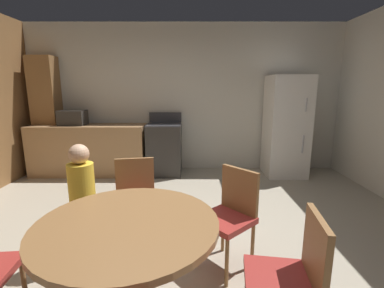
# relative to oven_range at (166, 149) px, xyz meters

# --- Properties ---
(ground_plane) EXTENTS (14.00, 14.00, 0.00)m
(ground_plane) POSITION_rel_oven_range_xyz_m (0.36, -2.43, -0.47)
(ground_plane) COLOR #A89E89
(wall_back) EXTENTS (6.08, 0.12, 2.70)m
(wall_back) POSITION_rel_oven_range_xyz_m (0.36, 0.40, 0.88)
(wall_back) COLOR beige
(wall_back) RESTS_ON ground
(kitchen_counter) EXTENTS (2.02, 0.60, 0.90)m
(kitchen_counter) POSITION_rel_oven_range_xyz_m (-1.36, -0.00, -0.02)
(kitchen_counter) COLOR #9E754C
(kitchen_counter) RESTS_ON ground
(pantry_column) EXTENTS (0.44, 0.36, 2.10)m
(pantry_column) POSITION_rel_oven_range_xyz_m (-2.15, 0.18, 0.58)
(pantry_column) COLOR olive
(pantry_column) RESTS_ON ground
(oven_range) EXTENTS (0.60, 0.60, 1.10)m
(oven_range) POSITION_rel_oven_range_xyz_m (0.00, 0.00, 0.00)
(oven_range) COLOR #2D2B28
(oven_range) RESTS_ON ground
(refrigerator) EXTENTS (0.68, 0.68, 1.76)m
(refrigerator) POSITION_rel_oven_range_xyz_m (2.16, -0.05, 0.41)
(refrigerator) COLOR white
(refrigerator) RESTS_ON ground
(microwave) EXTENTS (0.44, 0.32, 0.26)m
(microwave) POSITION_rel_oven_range_xyz_m (-1.62, -0.00, 0.56)
(microwave) COLOR #2D2B28
(microwave) RESTS_ON kitchen_counter
(dining_table) EXTENTS (1.11, 1.11, 0.76)m
(dining_table) POSITION_rel_oven_range_xyz_m (0.11, -3.27, 0.13)
(dining_table) COLOR olive
(dining_table) RESTS_ON ground
(chair_northeast) EXTENTS (0.56, 0.56, 0.87)m
(chair_northeast) POSITION_rel_oven_range_xyz_m (0.83, -2.62, 0.03)
(chair_northeast) COLOR olive
(chair_northeast) RESTS_ON ground
(chair_east) EXTENTS (0.45, 0.45, 0.87)m
(chair_east) POSITION_rel_oven_range_xyz_m (1.08, -3.42, 0.03)
(chair_east) COLOR olive
(chair_east) RESTS_ON ground
(chair_north) EXTENTS (0.46, 0.46, 0.87)m
(chair_north) POSITION_rel_oven_range_xyz_m (-0.06, -2.31, 0.03)
(chair_north) COLOR olive
(chair_north) RESTS_ON ground
(person_child) EXTENTS (0.31, 0.31, 1.09)m
(person_child) POSITION_rel_oven_range_xyz_m (-0.46, -2.57, 0.11)
(person_child) COLOR #3D4C84
(person_child) RESTS_ON ground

